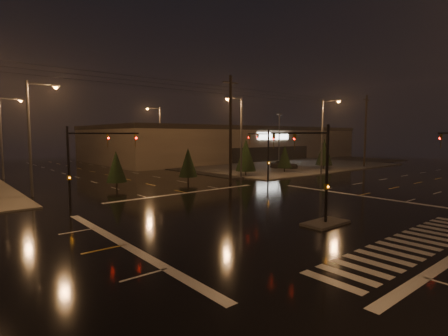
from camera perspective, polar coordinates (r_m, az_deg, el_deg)
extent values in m
plane|color=black|center=(24.60, 8.41, -7.27)|extent=(140.00, 140.00, 0.00)
cube|color=#4B4843|center=(66.62, 6.34, 0.78)|extent=(36.00, 36.00, 0.12)
cube|color=#4B4843|center=(22.20, 16.23, -8.62)|extent=(3.00, 1.60, 0.15)
cube|color=beige|center=(19.99, 28.42, -10.84)|extent=(15.00, 2.60, 0.01)
cube|color=beige|center=(32.81, -6.11, -4.05)|extent=(16.00, 0.50, 0.01)
cube|color=black|center=(69.02, 10.41, 0.87)|extent=(50.00, 24.00, 0.08)
cube|color=brown|center=(81.51, 0.66, 4.07)|extent=(60.00, 28.00, 7.00)
cube|color=black|center=(81.50, 0.66, 6.39)|extent=(60.20, 28.20, 0.80)
cube|color=white|center=(71.36, 8.07, 5.20)|extent=(9.00, 0.20, 1.40)
cube|color=black|center=(71.50, 8.00, 2.31)|extent=(22.00, 0.15, 2.80)
cylinder|color=black|center=(21.69, 16.43, -1.10)|extent=(0.18, 0.18, 6.00)
cylinder|color=black|center=(22.89, 11.89, 5.60)|extent=(0.12, 4.50, 0.12)
imported|color=#594707|center=(24.19, 8.10, 5.53)|extent=(0.16, 0.20, 1.00)
cube|color=#594707|center=(21.78, 16.38, -2.93)|extent=(0.25, 0.18, 0.35)
cylinder|color=black|center=(38.91, 7.23, 1.86)|extent=(0.18, 0.18, 6.00)
cylinder|color=black|center=(36.55, 5.74, 5.57)|extent=(4.74, 1.82, 0.12)
imported|color=#594707|center=(34.52, 4.19, 5.51)|extent=(0.24, 0.22, 1.00)
cube|color=#594707|center=(38.96, 7.22, 0.83)|extent=(0.25, 0.18, 0.35)
cylinder|color=black|center=(27.56, -24.02, -0.01)|extent=(0.18, 0.18, 6.00)
cylinder|color=black|center=(27.39, -18.98, 5.37)|extent=(4.74, 1.82, 0.12)
imported|color=#594707|center=(27.52, -14.27, 5.39)|extent=(0.24, 0.22, 1.00)
cube|color=#594707|center=(27.63, -23.96, -1.45)|extent=(0.25, 0.18, 0.35)
imported|color=#594707|center=(28.62, 31.91, 4.74)|extent=(0.22, 0.24, 1.00)
cylinder|color=#38383A|center=(34.54, -29.18, 4.10)|extent=(0.24, 0.24, 10.00)
cylinder|color=#38383A|center=(35.07, -27.58, 12.05)|extent=(2.40, 0.14, 0.14)
cube|color=#38383A|center=(35.32, -25.79, 11.99)|extent=(0.70, 0.30, 0.18)
sphere|color=orange|center=(35.30, -25.78, 11.78)|extent=(0.32, 0.32, 0.32)
cylinder|color=#38383A|center=(50.35, -32.60, 4.12)|extent=(0.24, 0.24, 10.00)
cylinder|color=#38383A|center=(50.71, -31.52, 9.62)|extent=(2.40, 0.14, 0.14)
cube|color=#38383A|center=(50.88, -30.27, 9.60)|extent=(0.70, 0.30, 0.18)
sphere|color=orange|center=(50.87, -30.27, 9.46)|extent=(0.32, 0.32, 0.32)
cylinder|color=#38383A|center=(43.45, 2.83, 4.89)|extent=(0.24, 0.24, 10.00)
cylinder|color=#38383A|center=(42.87, 1.66, 11.32)|extent=(2.40, 0.14, 0.14)
cube|color=#38383A|center=(42.15, 0.51, 11.35)|extent=(0.70, 0.30, 0.18)
sphere|color=orange|center=(42.14, 0.51, 11.18)|extent=(0.32, 0.32, 0.32)
cylinder|color=#38383A|center=(59.71, -10.35, 4.95)|extent=(0.24, 0.24, 10.00)
cylinder|color=#38383A|center=(59.29, -11.45, 9.57)|extent=(2.40, 0.14, 0.14)
cube|color=#38383A|center=(58.77, -12.41, 9.54)|extent=(0.70, 0.30, 0.18)
sphere|color=orange|center=(58.76, -12.41, 9.41)|extent=(0.32, 0.32, 0.32)
cylinder|color=#38383A|center=(48.47, 15.71, 4.75)|extent=(0.24, 0.24, 10.00)
cylinder|color=#38383A|center=(48.01, 17.06, 10.45)|extent=(0.14, 2.40, 0.14)
cube|color=#38383A|center=(47.41, 18.19, 10.42)|extent=(0.30, 0.70, 0.18)
sphere|color=orange|center=(47.40, 18.18, 10.27)|extent=(0.32, 0.32, 0.32)
cylinder|color=black|center=(39.63, 1.07, 6.30)|extent=(0.32, 0.32, 12.00)
cube|color=black|center=(40.05, 1.08, 13.76)|extent=(2.20, 0.12, 0.12)
cylinder|color=black|center=(63.47, 22.09, 5.56)|extent=(0.32, 0.32, 12.00)
cube|color=black|center=(63.73, 22.25, 10.24)|extent=(2.20, 0.12, 0.12)
cylinder|color=black|center=(45.85, 3.57, -0.91)|extent=(0.18, 0.18, 0.70)
cone|color=black|center=(45.65, 3.59, 2.15)|extent=(2.68, 2.68, 4.19)
cylinder|color=black|center=(51.05, 9.85, -0.33)|extent=(0.18, 0.18, 0.70)
cone|color=black|center=(50.89, 9.88, 1.89)|extent=(2.09, 2.09, 3.27)
cylinder|color=black|center=(56.90, 15.98, 0.12)|extent=(0.18, 0.18, 0.70)
cone|color=black|center=(56.74, 16.04, 2.53)|extent=(2.62, 2.62, 4.10)
cylinder|color=black|center=(36.50, -17.09, -2.76)|extent=(0.18, 0.18, 0.70)
cone|color=black|center=(36.28, -17.18, 0.22)|extent=(1.99, 1.99, 3.10)
cylinder|color=black|center=(39.55, -5.86, -1.93)|extent=(0.18, 0.18, 0.70)
cone|color=black|center=(39.35, -5.88, 0.93)|extent=(2.09, 2.09, 3.26)
imported|color=black|center=(56.08, 9.80, 0.57)|extent=(3.55, 4.61, 1.47)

